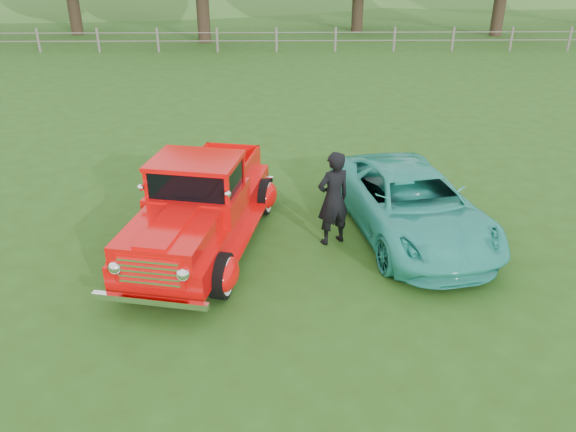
{
  "coord_description": "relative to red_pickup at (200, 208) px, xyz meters",
  "views": [
    {
      "loc": [
        0.06,
        -7.44,
        5.22
      ],
      "look_at": [
        0.22,
        1.2,
        0.93
      ],
      "focal_mm": 35.0,
      "sensor_mm": 36.0,
      "label": 1
    }
  ],
  "objects": [
    {
      "name": "fence_line",
      "position": [
        1.38,
        20.17,
        -0.19
      ],
      "size": [
        48.0,
        0.12,
        1.2
      ],
      "color": "#6F655D",
      "rests_on": "ground"
    },
    {
      "name": "man",
      "position": [
        2.45,
        0.12,
        0.12
      ],
      "size": [
        0.79,
        0.69,
        1.82
      ],
      "primitive_type": "imported",
      "rotation": [
        0.0,
        0.0,
        3.6
      ],
      "color": "black",
      "rests_on": "ground"
    },
    {
      "name": "teal_sedan",
      "position": [
        3.98,
        0.43,
        -0.16
      ],
      "size": [
        2.95,
        4.93,
        1.28
      ],
      "primitive_type": "imported",
      "rotation": [
        0.0,
        0.0,
        0.19
      ],
      "color": "teal",
      "rests_on": "ground"
    },
    {
      "name": "distant_hills",
      "position": [
        -2.7,
        57.64,
        -5.34
      ],
      "size": [
        116.0,
        60.0,
        18.0
      ],
      "color": "#325D22",
      "rests_on": "ground"
    },
    {
      "name": "ground",
      "position": [
        1.38,
        -1.83,
        -0.8
      ],
      "size": [
        140.0,
        140.0,
        0.0
      ],
      "primitive_type": "plane",
      "color": "#264913",
      "rests_on": "ground"
    },
    {
      "name": "red_pickup",
      "position": [
        0.0,
        0.0,
        0.0
      ],
      "size": [
        2.93,
        5.23,
        1.78
      ],
      "rotation": [
        0.0,
        0.0,
        -0.2
      ],
      "color": "black",
      "rests_on": "ground"
    }
  ]
}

